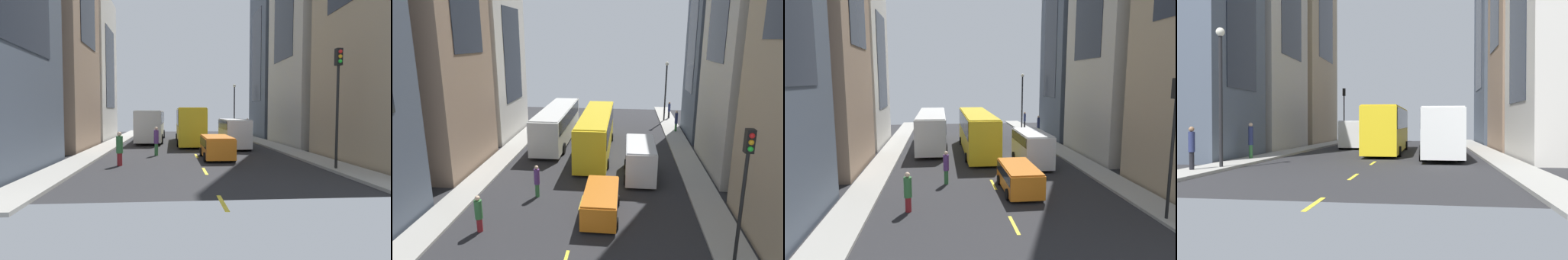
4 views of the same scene
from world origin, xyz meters
The scene contains 21 objects.
ground_plane centered at (0.00, 0.00, 0.00)m, with size 41.30×41.30×0.00m, color #28282B.
sidewalk_west centered at (-7.67, 0.00, 0.07)m, with size 1.96×44.00×0.15m, color #9E9B93.
sidewalk_east centered at (7.67, 0.00, 0.07)m, with size 1.96×44.00×0.15m, color #9E9B93.
lane_stripe_2 centered at (0.00, -9.00, 0.01)m, with size 0.16×2.00×0.01m, color yellow.
lane_stripe_3 centered at (0.00, -3.00, 0.01)m, with size 0.16×2.00×0.01m, color yellow.
lane_stripe_4 centered at (0.00, 3.00, 0.01)m, with size 0.16×2.00×0.01m, color yellow.
lane_stripe_5 centered at (0.00, 9.00, 0.01)m, with size 0.16×2.00×0.01m, color yellow.
lane_stripe_6 centered at (0.00, 15.00, 0.01)m, with size 0.16×2.00×0.01m, color yellow.
lane_stripe_7 centered at (0.00, 21.00, 0.01)m, with size 0.16×2.00×0.01m, color yellow.
building_west_2 centered at (-13.58, 5.62, 8.22)m, with size 9.55×8.72×16.44m.
building_east_2 centered at (13.58, 7.59, 10.17)m, with size 9.55×7.40×20.33m.
city_bus_white centered at (-4.06, 3.66, 2.01)m, with size 2.80×11.79×3.35m.
streetcar_yellow centered at (0.01, 0.72, 2.12)m, with size 2.70×12.05×3.59m.
delivery_van_white centered at (3.66, -4.47, 1.51)m, with size 2.25×5.07×2.58m.
car_orange_0 centered at (1.29, -10.41, 0.92)m, with size 2.07×4.35×1.55m.
pedestrian_crossing_near centered at (-2.92, -8.52, 1.13)m, with size 0.35×0.35×2.11m.
pedestrian_walking_far centered at (7.92, 14.69, 1.28)m, with size 0.30×0.30×2.06m.
pedestrian_waiting_curb centered at (-4.87, -12.83, 1.06)m, with size 0.40×0.40×2.02m.
pedestrian_crossing_mid centered at (7.93, 8.34, 1.37)m, with size 0.31×0.31×2.25m.
traffic_light_near_corner centered at (7.09, -15.42, 4.57)m, with size 0.32×0.44×6.42m.
streetlamp_near centered at (7.19, 13.30, 4.48)m, with size 0.44×0.44×7.07m.
Camera 2 is at (2.53, -27.96, 9.74)m, focal length 31.30 mm.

